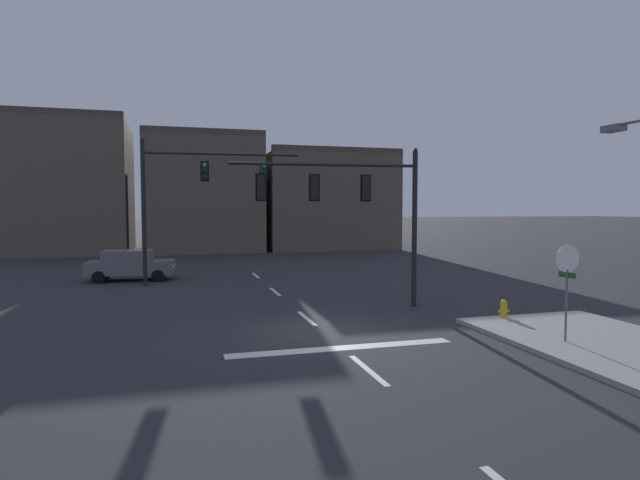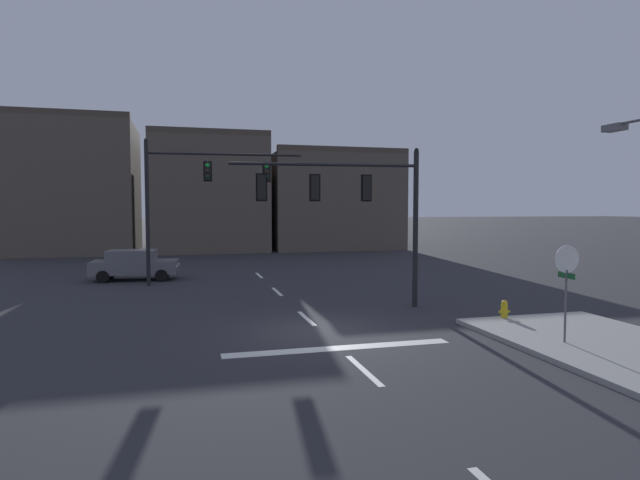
{
  "view_description": "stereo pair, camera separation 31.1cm",
  "coord_description": "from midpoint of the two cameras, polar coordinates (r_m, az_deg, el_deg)",
  "views": [
    {
      "loc": [
        -4.34,
        -15.35,
        3.83
      ],
      "look_at": [
        0.58,
        2.37,
        2.71
      ],
      "focal_mm": 29.13,
      "sensor_mm": 36.0,
      "label": 1
    },
    {
      "loc": [
        -4.04,
        -15.43,
        3.83
      ],
      "look_at": [
        0.58,
        2.37,
        2.71
      ],
      "focal_mm": 29.13,
      "sensor_mm": 36.0,
      "label": 2
    }
  ],
  "objects": [
    {
      "name": "signal_mast_near_side",
      "position": [
        19.74,
        3.35,
        4.46
      ],
      "size": [
        7.19,
        0.85,
        6.15
      ],
      "color": "black",
      "rests_on": "ground"
    },
    {
      "name": "sidewalk_near_corner",
      "position": [
        16.51,
        29.03,
        -10.09
      ],
      "size": [
        5.0,
        8.0,
        0.15
      ],
      "primitive_type": "cube",
      "color": "gray",
      "rests_on": "ground"
    },
    {
      "name": "lane_centreline",
      "position": [
        18.29,
        -1.96,
        -8.58
      ],
      "size": [
        0.16,
        26.4,
        0.01
      ],
      "color": "silver",
      "rests_on": "ground"
    },
    {
      "name": "building_row",
      "position": [
        50.18,
        -11.88,
        4.66
      ],
      "size": [
        34.29,
        13.4,
        11.48
      ],
      "color": "brown",
      "rests_on": "ground"
    },
    {
      "name": "signal_mast_far_side",
      "position": [
        26.67,
        -14.49,
        5.58
      ],
      "size": [
        7.71,
        0.8,
        7.26
      ],
      "color": "black",
      "rests_on": "ground"
    },
    {
      "name": "car_lot_nearside",
      "position": [
        29.41,
        -20.42,
        -2.53
      ],
      "size": [
        4.56,
        2.18,
        1.61
      ],
      "color": "slate",
      "rests_on": "ground"
    },
    {
      "name": "ground_plane",
      "position": [
        16.4,
        -0.3,
        -10.01
      ],
      "size": [
        400.0,
        400.0,
        0.0
      ],
      "primitive_type": "plane",
      "color": "#2B2B30"
    },
    {
      "name": "stop_sign",
      "position": [
        15.76,
        25.0,
        -2.97
      ],
      "size": [
        0.76,
        0.64,
        2.83
      ],
      "color": "#56565B",
      "rests_on": "ground"
    },
    {
      "name": "stop_bar_paint",
      "position": [
        14.54,
        1.81,
        -11.76
      ],
      "size": [
        6.4,
        0.5,
        0.01
      ],
      "primitive_type": "cube",
      "color": "silver",
      "rests_on": "ground"
    },
    {
      "name": "fire_hydrant",
      "position": [
        18.74,
        19.08,
        -7.47
      ],
      "size": [
        0.4,
        0.3,
        0.75
      ],
      "color": "gold",
      "rests_on": "ground"
    }
  ]
}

